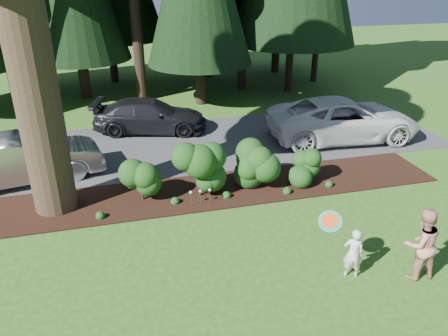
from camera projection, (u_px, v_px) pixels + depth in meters
name	position (u px, v px, depth m)	size (l,w,h in m)	color
ground	(230.00, 248.00, 11.53)	(80.00, 80.00, 0.00)	#2B5317
mulch_bed	(204.00, 192.00, 14.37)	(16.00, 2.50, 0.05)	black
driveway	(182.00, 145.00, 18.10)	(22.00, 6.00, 0.03)	#38383A
shrub_row	(228.00, 169.00, 14.12)	(6.53, 1.60, 1.61)	#153C12
lily_cluster	(200.00, 192.00, 13.36)	(0.69, 0.09, 0.57)	#153C12
car_silver_wagon	(27.00, 158.00, 14.79)	(1.72, 4.93, 1.62)	#B1B1B6
car_white_suv	(343.00, 119.00, 18.37)	(2.91, 6.32, 1.76)	silver
car_dark_suv	(150.00, 116.00, 19.27)	(2.01, 4.94, 1.43)	black
child	(353.00, 253.00, 10.27)	(0.47, 0.31, 1.29)	white
adult	(421.00, 244.00, 10.14)	(0.89, 0.70, 1.84)	red
frisbee	(330.00, 221.00, 9.68)	(0.60, 0.47, 0.48)	teal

